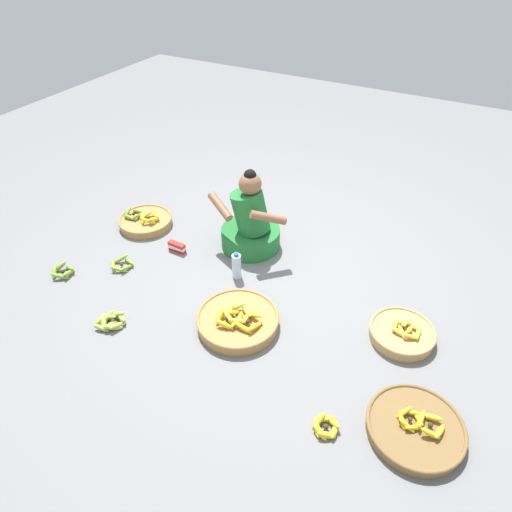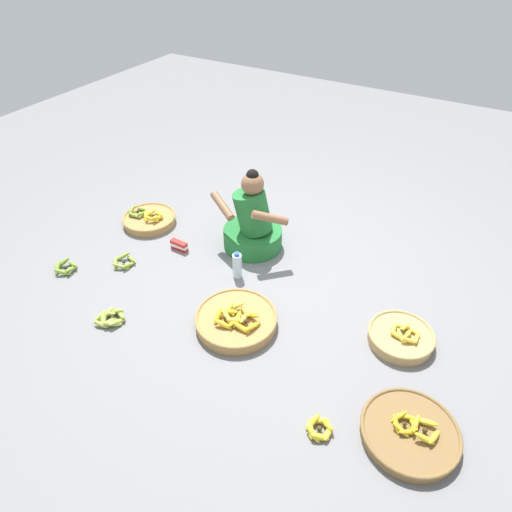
{
  "view_description": "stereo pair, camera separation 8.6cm",
  "coord_description": "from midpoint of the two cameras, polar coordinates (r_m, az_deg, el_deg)",
  "views": [
    {
      "loc": [
        1.27,
        -2.55,
        2.47
      ],
      "look_at": [
        0.0,
        -0.2,
        0.35
      ],
      "focal_mm": 31.84,
      "sensor_mm": 36.0,
      "label": 1
    },
    {
      "loc": [
        1.34,
        -2.51,
        2.47
      ],
      "look_at": [
        0.0,
        -0.2,
        0.35
      ],
      "focal_mm": 31.84,
      "sensor_mm": 36.0,
      "label": 2
    }
  ],
  "objects": [
    {
      "name": "water_bottle",
      "position": [
        3.69,
        -1.7,
        -1.22
      ],
      "size": [
        0.08,
        0.08,
        0.25
      ],
      "color": "silver",
      "rests_on": "ground"
    },
    {
      "name": "loose_bananas_back_right",
      "position": [
        3.53,
        -17.16,
        -7.44
      ],
      "size": [
        0.23,
        0.22,
        0.09
      ],
      "color": "#9EB747",
      "rests_on": "ground"
    },
    {
      "name": "loose_bananas_near_bicycle",
      "position": [
        4.01,
        -15.67,
        -0.72
      ],
      "size": [
        0.22,
        0.22,
        0.09
      ],
      "color": "#8CAD38",
      "rests_on": "ground"
    },
    {
      "name": "ground_plane",
      "position": [
        3.77,
        2.18,
        -2.54
      ],
      "size": [
        10.0,
        10.0,
        0.0
      ],
      "primitive_type": "plane",
      "color": "slate"
    },
    {
      "name": "loose_bananas_front_right",
      "position": [
        4.11,
        -22.28,
        -1.31
      ],
      "size": [
        0.21,
        0.21,
        0.09
      ],
      "color": "olive",
      "rests_on": "ground"
    },
    {
      "name": "banana_basket_back_center",
      "position": [
        3.4,
        18.45,
        -9.58
      ],
      "size": [
        0.46,
        0.46,
        0.15
      ],
      "color": "tan",
      "rests_on": "ground"
    },
    {
      "name": "banana_basket_front_left",
      "position": [
        3.34,
        -1.77,
        -8.01
      ],
      "size": [
        0.6,
        0.6,
        0.16
      ],
      "color": "#A87F47",
      "rests_on": "ground"
    },
    {
      "name": "banana_basket_back_left",
      "position": [
        4.47,
        -12.74,
        4.56
      ],
      "size": [
        0.5,
        0.5,
        0.15
      ],
      "color": "#A87F47",
      "rests_on": "ground"
    },
    {
      "name": "vendor_woman_front",
      "position": [
        3.95,
        0.18,
        4.08
      ],
      "size": [
        0.73,
        0.52,
        0.76
      ],
      "color": "#237233",
      "rests_on": "ground"
    },
    {
      "name": "banana_basket_mid_left",
      "position": [
        2.96,
        19.62,
        -20.13
      ],
      "size": [
        0.58,
        0.58,
        0.13
      ],
      "color": "brown",
      "rests_on": "ground"
    },
    {
      "name": "packet_carton_stack",
      "position": [
        4.07,
        -9.03,
        1.31
      ],
      "size": [
        0.16,
        0.06,
        0.09
      ],
      "color": "red",
      "rests_on": "ground"
    },
    {
      "name": "loose_bananas_near_vendor",
      "position": [
        2.87,
        8.79,
        -20.63
      ],
      "size": [
        0.18,
        0.19,
        0.08
      ],
      "color": "yellow",
      "rests_on": "ground"
    }
  ]
}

